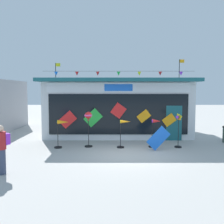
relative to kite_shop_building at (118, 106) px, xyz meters
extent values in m
plane|color=#ADAAA5|center=(0.32, -5.95, -1.79)|extent=(80.00, 80.00, 0.00)
cube|color=silver|center=(0.00, 0.05, -0.12)|extent=(8.82, 5.53, 3.35)
cube|color=#195660|center=(0.00, -0.31, 1.66)|extent=(9.22, 6.26, 0.20)
cube|color=silver|center=(0.00, -2.75, 1.23)|extent=(8.11, 0.08, 0.56)
cube|color=blue|center=(0.00, -2.78, 1.23)|extent=(1.59, 0.04, 0.39)
cube|color=black|center=(0.00, -2.74, -0.29)|extent=(7.93, 0.06, 2.32)
cube|color=#195660|center=(3.17, -2.75, -0.79)|extent=(0.90, 0.07, 2.00)
cube|color=red|center=(-2.89, -2.80, -0.58)|extent=(1.08, 0.03, 1.06)
cube|color=green|center=(-1.45, -2.80, -0.48)|extent=(1.12, 0.03, 1.11)
cube|color=red|center=(0.00, -2.80, -0.07)|extent=(0.93, 0.03, 0.95)
cube|color=orange|center=(1.44, -2.80, -0.39)|extent=(0.84, 0.03, 0.81)
cube|color=orange|center=(2.89, -2.80, -0.61)|extent=(0.84, 0.03, 0.81)
cylinder|color=black|center=(0.00, -2.91, 2.14)|extent=(8.46, 0.01, 0.01)
cone|color=blue|center=(-3.48, -2.91, 2.00)|extent=(0.20, 0.20, 0.22)
cone|color=red|center=(-2.32, -2.91, 2.00)|extent=(0.20, 0.20, 0.22)
cone|color=red|center=(-1.16, -2.91, 2.00)|extent=(0.20, 0.20, 0.22)
cone|color=green|center=(0.00, -2.91, 2.00)|extent=(0.20, 0.20, 0.22)
cone|color=yellow|center=(1.16, -2.91, 2.00)|extent=(0.20, 0.20, 0.22)
cone|color=red|center=(2.32, -2.91, 2.00)|extent=(0.20, 0.20, 0.22)
cone|color=purple|center=(3.47, -2.91, 2.00)|extent=(0.20, 0.20, 0.22)
cylinder|color=black|center=(-4.16, 0.05, 2.33)|extent=(0.04, 0.04, 1.15)
cube|color=yellow|center=(-4.00, 0.05, 2.79)|extent=(0.32, 0.02, 0.22)
cylinder|color=black|center=(4.16, 0.05, 2.46)|extent=(0.04, 0.04, 1.39)
cube|color=orange|center=(4.32, 0.05, 3.03)|extent=(0.32, 0.02, 0.22)
cylinder|color=black|center=(-3.06, -4.67, -1.76)|extent=(0.39, 0.39, 0.06)
cylinder|color=black|center=(-3.06, -4.67, -1.14)|extent=(0.03, 0.03, 1.30)
cone|color=orange|center=(-2.79, -4.67, -0.49)|extent=(0.55, 0.21, 0.20)
cylinder|color=green|center=(-3.06, -4.67, -0.49)|extent=(0.03, 0.16, 0.16)
cylinder|color=black|center=(-1.56, -4.43, -1.76)|extent=(0.40, 0.40, 0.06)
cylinder|color=black|center=(-1.56, -4.43, -1.07)|extent=(0.03, 0.03, 1.44)
sphere|color=red|center=(-1.56, -4.43, -0.18)|extent=(0.35, 0.35, 0.35)
cube|color=#EA4CA3|center=(-1.56, -4.43, -0.18)|extent=(0.36, 0.36, 0.08)
cube|color=brown|center=(-1.56, -4.43, -0.41)|extent=(0.10, 0.10, 0.10)
cylinder|color=black|center=(0.06, -4.62, -1.76)|extent=(0.36, 0.36, 0.06)
cylinder|color=black|center=(0.06, -4.62, -1.14)|extent=(0.03, 0.03, 1.32)
cone|color=orange|center=(0.30, -4.62, -0.48)|extent=(0.51, 0.24, 0.17)
cylinder|color=yellow|center=(0.06, -4.62, -0.48)|extent=(0.03, 0.16, 0.16)
cylinder|color=black|center=(1.65, -4.49, -1.76)|extent=(0.34, 0.34, 0.06)
cylinder|color=black|center=(1.65, -4.49, -1.13)|extent=(0.03, 0.03, 1.33)
cone|color=red|center=(1.87, -4.49, -0.47)|extent=(0.47, 0.31, 0.21)
cylinder|color=purple|center=(1.65, -4.49, -0.47)|extent=(0.03, 0.16, 0.16)
cylinder|color=black|center=(2.96, -4.55, -1.76)|extent=(0.35, 0.35, 0.06)
cylinder|color=black|center=(2.96, -4.55, -1.02)|extent=(0.03, 0.03, 1.55)
cylinder|color=black|center=(2.96, -4.59, -0.25)|extent=(0.06, 0.04, 0.06)
cone|color=yellow|center=(3.06, -4.59, -0.25)|extent=(0.15, 0.16, 0.15)
cone|color=yellow|center=(2.96, -4.59, -0.14)|extent=(0.16, 0.15, 0.15)
cone|color=purple|center=(2.86, -4.59, -0.25)|extent=(0.15, 0.16, 0.15)
cone|color=orange|center=(2.96, -4.59, -0.35)|extent=(0.16, 0.15, 0.15)
cylinder|color=#333D56|center=(-4.14, -8.63, -1.36)|extent=(0.28, 0.28, 0.86)
cylinder|color=maroon|center=(-4.14, -8.63, -0.63)|extent=(0.34, 0.34, 0.60)
sphere|color=beige|center=(-4.14, -8.63, -0.22)|extent=(0.22, 0.22, 0.22)
cube|color=purple|center=(-4.01, -8.47, -0.60)|extent=(0.30, 0.29, 0.38)
cube|color=blue|center=(1.85, -5.19, -1.20)|extent=(1.18, 0.19, 1.18)
camera|label=1|loc=(-0.37, -17.04, 1.04)|focal=40.43mm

